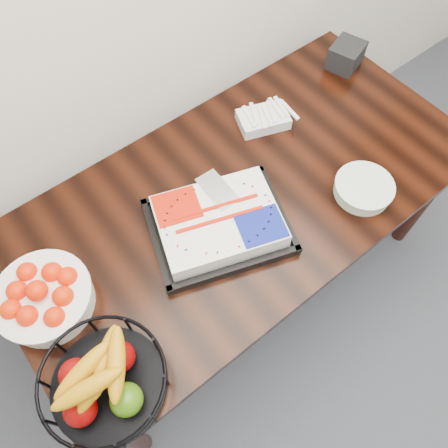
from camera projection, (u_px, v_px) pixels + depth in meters
table at (243, 203)px, 1.69m from camera, size 1.80×0.90×0.75m
cake_tray at (219, 223)px, 1.49m from camera, size 0.56×0.50×0.10m
tangerine_bowl at (42, 295)px, 1.32m from camera, size 0.30×0.30×0.19m
fruit_basket at (105, 381)px, 1.21m from camera, size 0.35×0.35×0.19m
plate_stack at (363, 189)px, 1.58m from camera, size 0.22×0.22×0.05m
fork_bag at (263, 119)px, 1.75m from camera, size 0.23×0.19×0.06m
napkin_box at (346, 55)px, 1.90m from camera, size 0.18×0.16×0.10m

